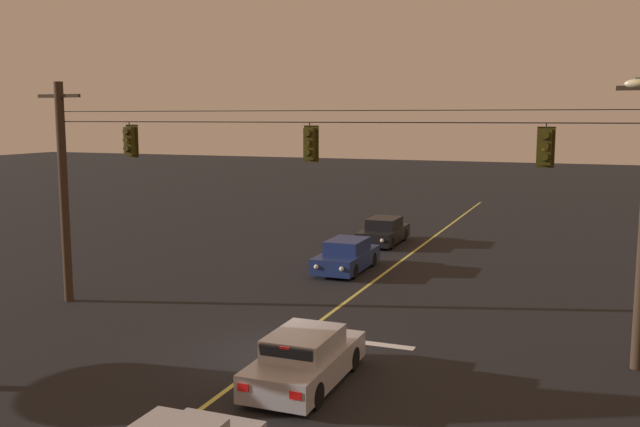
# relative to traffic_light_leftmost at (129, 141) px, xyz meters

# --- Properties ---
(ground_plane) EXTENTS (180.00, 180.00, 0.00)m
(ground_plane) POSITION_rel_traffic_light_leftmost_xyz_m (6.60, -2.36, -5.90)
(ground_plane) COLOR black
(lane_centre_stripe) EXTENTS (0.14, 60.00, 0.01)m
(lane_centre_stripe) POSITION_rel_traffic_light_leftmost_xyz_m (6.60, 6.02, -5.90)
(lane_centre_stripe) COLOR #D1C64C
(lane_centre_stripe) RESTS_ON ground
(stop_bar_paint) EXTENTS (3.40, 0.36, 0.01)m
(stop_bar_paint) POSITION_rel_traffic_light_leftmost_xyz_m (8.50, -0.58, -5.90)
(stop_bar_paint) COLOR silver
(stop_bar_paint) RESTS_ON ground
(signal_span_assembly) EXTENTS (20.89, 0.32, 7.96)m
(signal_span_assembly) POSITION_rel_traffic_light_leftmost_xyz_m (6.60, 0.02, -1.77)
(signal_span_assembly) COLOR #38281C
(signal_span_assembly) RESTS_ON ground
(traffic_light_leftmost) EXTENTS (0.48, 0.41, 1.22)m
(traffic_light_leftmost) POSITION_rel_traffic_light_leftmost_xyz_m (0.00, 0.00, 0.00)
(traffic_light_leftmost) COLOR black
(traffic_light_left_inner) EXTENTS (0.48, 0.41, 1.22)m
(traffic_light_left_inner) POSITION_rel_traffic_light_leftmost_xyz_m (6.65, 0.00, 0.00)
(traffic_light_left_inner) COLOR black
(traffic_light_centre) EXTENTS (0.48, 0.41, 1.22)m
(traffic_light_centre) POSITION_rel_traffic_light_leftmost_xyz_m (13.56, 0.00, 0.00)
(traffic_light_centre) COLOR black
(car_waiting_near_lane) EXTENTS (1.80, 4.33, 1.39)m
(car_waiting_near_lane) POSITION_rel_traffic_light_leftmost_xyz_m (8.26, -4.24, -5.26)
(car_waiting_near_lane) COLOR #A5A5AD
(car_waiting_near_lane) RESTS_ON ground
(car_oncoming_lead) EXTENTS (1.80, 4.42, 1.39)m
(car_oncoming_lead) POSITION_rel_traffic_light_leftmost_xyz_m (4.88, 8.59, -5.26)
(car_oncoming_lead) COLOR navy
(car_oncoming_lead) RESTS_ON ground
(car_oncoming_trailing) EXTENTS (1.80, 4.42, 1.39)m
(car_oncoming_trailing) POSITION_rel_traffic_light_leftmost_xyz_m (4.55, 15.54, -5.26)
(car_oncoming_trailing) COLOR black
(car_oncoming_trailing) RESTS_ON ground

